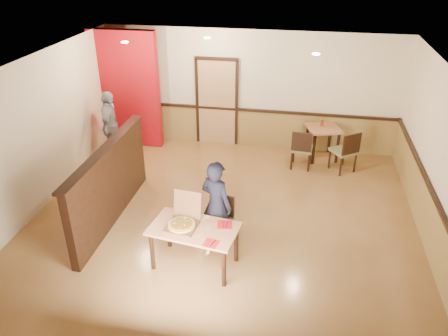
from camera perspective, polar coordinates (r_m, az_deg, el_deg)
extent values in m
plane|color=#A77741|center=(8.00, -0.17, -7.23)|extent=(7.00, 7.00, 0.00)
plane|color=black|center=(6.79, -0.20, 12.47)|extent=(7.00, 7.00, 0.00)
plane|color=beige|center=(10.50, 3.45, 10.11)|extent=(7.00, 0.00, 7.00)
plane|color=beige|center=(8.60, -23.80, 3.55)|extent=(0.00, 7.00, 7.00)
plane|color=beige|center=(7.53, 26.97, -0.57)|extent=(0.00, 7.00, 7.00)
cube|color=olive|center=(10.80, 3.29, 5.26)|extent=(7.00, 0.04, 0.90)
cube|color=black|center=(10.61, 3.34, 7.56)|extent=(7.00, 0.06, 0.06)
cube|color=olive|center=(7.98, 25.31, -6.56)|extent=(0.04, 7.00, 0.90)
cube|color=black|center=(7.73, 25.86, -3.66)|extent=(0.06, 7.00, 0.06)
cube|color=tan|center=(10.70, -0.93, 8.52)|extent=(0.90, 0.06, 2.10)
cube|color=black|center=(8.03, -14.63, -2.20)|extent=(0.14, 3.00, 1.40)
cube|color=black|center=(7.70, -15.26, 2.44)|extent=(0.20, 3.10, 0.05)
cube|color=#9E0B13|center=(10.78, -12.62, 9.96)|extent=(1.60, 0.20, 2.78)
cylinder|color=#FDF2B1|center=(9.13, -12.83, 15.74)|extent=(0.14, 0.14, 0.02)
cylinder|color=#FDF2B1|center=(9.33, -2.23, 16.63)|extent=(0.14, 0.14, 0.02)
cylinder|color=#FDF2B1|center=(8.13, 11.93, 14.37)|extent=(0.14, 0.14, 0.02)
cube|color=#B6744C|center=(6.70, -3.95, -7.92)|extent=(1.43, 0.94, 0.04)
cylinder|color=black|center=(6.92, -9.38, -10.68)|extent=(0.07, 0.07, 0.67)
cylinder|color=black|center=(7.34, -7.22, -7.95)|extent=(0.07, 0.07, 0.67)
cylinder|color=black|center=(6.54, -0.01, -12.90)|extent=(0.07, 0.07, 0.67)
cylinder|color=black|center=(6.98, 1.61, -9.85)|extent=(0.07, 0.07, 0.67)
cube|color=olive|center=(7.32, -0.78, -7.00)|extent=(0.52, 0.52, 0.05)
cube|color=black|center=(7.34, -0.07, -4.80)|extent=(0.39, 0.15, 0.40)
cylinder|color=black|center=(7.41, -2.59, -8.80)|extent=(0.04, 0.04, 0.36)
cylinder|color=black|center=(7.65, -1.28, -7.44)|extent=(0.04, 0.04, 0.36)
cylinder|color=black|center=(7.28, -0.21, -9.57)|extent=(0.04, 0.04, 0.36)
cylinder|color=black|center=(7.52, 1.03, -8.16)|extent=(0.04, 0.04, 0.36)
cube|color=olive|center=(9.84, 10.14, 2.53)|extent=(0.49, 0.49, 0.06)
cube|color=black|center=(9.55, 10.13, 3.36)|extent=(0.44, 0.07, 0.44)
cylinder|color=black|center=(10.12, 11.18, 1.53)|extent=(0.04, 0.04, 0.40)
cylinder|color=black|center=(9.78, 10.99, 0.58)|extent=(0.04, 0.04, 0.40)
cylinder|color=black|center=(10.14, 9.07, 1.78)|extent=(0.04, 0.04, 0.40)
cylinder|color=black|center=(9.80, 8.80, 0.85)|extent=(0.04, 0.04, 0.40)
cube|color=olive|center=(9.89, 15.35, 2.16)|extent=(0.66, 0.66, 0.06)
cube|color=black|center=(9.64, 16.34, 3.02)|extent=(0.39, 0.30, 0.45)
cylinder|color=black|center=(10.25, 15.32, 1.44)|extent=(0.05, 0.05, 0.41)
cylinder|color=black|center=(9.99, 16.72, 0.53)|extent=(0.05, 0.05, 0.41)
cylinder|color=black|center=(10.02, 13.60, 1.03)|extent=(0.05, 0.05, 0.41)
cylinder|color=black|center=(9.75, 14.99, 0.08)|extent=(0.05, 0.05, 0.41)
cube|color=#B6744C|center=(10.25, 12.88, 5.08)|extent=(0.89, 0.89, 0.04)
cylinder|color=black|center=(10.07, 11.63, 2.41)|extent=(0.07, 0.07, 0.73)
cylinder|color=black|center=(10.55, 10.77, 3.71)|extent=(0.07, 0.07, 0.73)
cylinder|color=black|center=(10.25, 14.60, 2.53)|extent=(0.07, 0.07, 0.73)
cylinder|color=black|center=(10.72, 13.62, 3.81)|extent=(0.07, 0.07, 0.73)
imported|color=black|center=(7.06, -1.01, -4.89)|extent=(0.68, 0.59, 1.57)
imported|color=#97969E|center=(10.27, -14.62, 5.31)|extent=(0.60, 1.02, 1.62)
cube|color=brown|center=(6.71, -5.56, -7.59)|extent=(0.49, 0.49, 0.03)
cube|color=brown|center=(6.77, -4.81, -4.74)|extent=(0.45, 0.14, 0.44)
cylinder|color=#E0B851|center=(6.69, -5.57, -7.38)|extent=(0.54, 0.54, 0.03)
cube|color=red|center=(6.37, -1.72, -9.82)|extent=(0.24, 0.24, 0.00)
cylinder|color=silver|center=(6.37, -1.99, -9.74)|extent=(0.04, 0.18, 0.01)
cube|color=silver|center=(6.36, -1.46, -9.82)|extent=(0.05, 0.19, 0.00)
cube|color=red|center=(6.73, 0.10, -7.42)|extent=(0.26, 0.26, 0.01)
cylinder|color=silver|center=(6.73, -0.16, -7.35)|extent=(0.04, 0.19, 0.01)
cube|color=silver|center=(6.73, 0.35, -7.42)|extent=(0.05, 0.21, 0.00)
cylinder|color=brown|center=(10.29, 12.64, 5.81)|extent=(0.07, 0.07, 0.17)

